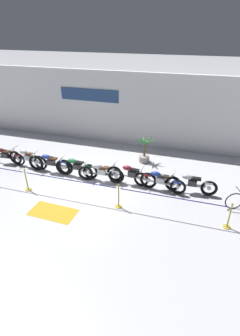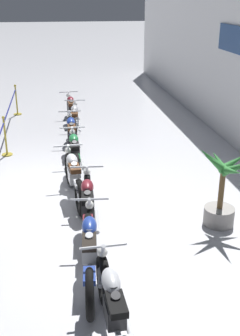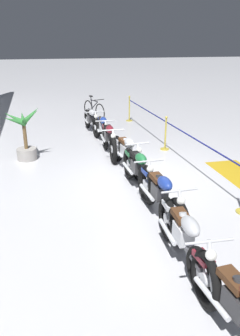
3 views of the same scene
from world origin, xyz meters
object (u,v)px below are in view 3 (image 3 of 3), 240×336
(motorcycle_silver_1, at_px, (184,239))
(potted_palm_left_of_row, at_px, (25,137))
(bicycle, at_px, (94,110))
(stanchion_far_left, at_px, (231,166))
(motorcycle_blue_2, at_px, (160,196))
(motorcycle_silver_4, at_px, (127,153))
(motorcycle_green_3, at_px, (138,170))
(stanchion_mid_right, at_px, (165,138))
(motorcycle_maroon_5, at_px, (109,138))
(motorcycle_blue_6, at_px, (103,128))
(floor_banner, at_px, (238,173))
(motorcycle_silver_7, at_px, (91,120))
(stanchion_far_right, at_px, (129,113))

(motorcycle_silver_1, height_order, potted_palm_left_of_row, potted_palm_left_of_row)
(bicycle, xyz_separation_m, stanchion_far_left, (-8.39, -1.38, 0.36))
(motorcycle_blue_2, xyz_separation_m, motorcycle_silver_4, (2.65, -0.09, -0.02))
(motorcycle_blue_2, distance_m, motorcycle_green_3, 1.38)
(potted_palm_left_of_row, height_order, stanchion_mid_right, potted_palm_left_of_row)
(motorcycle_maroon_5, distance_m, stanchion_mid_right, 1.79)
(motorcycle_blue_6, bearing_deg, motorcycle_green_3, 179.99)
(motorcycle_silver_1, relative_size, floor_banner, 1.26)
(motorcycle_blue_2, relative_size, motorcycle_blue_6, 1.03)
(bicycle, bearing_deg, motorcycle_silver_7, 167.49)
(motorcycle_silver_4, distance_m, stanchion_far_right, 5.68)
(motorcycle_green_3, relative_size, stanchion_mid_right, 2.06)
(motorcycle_maroon_5, distance_m, potted_palm_left_of_row, 2.39)
(stanchion_mid_right, relative_size, stanchion_far_right, 1.00)
(motorcycle_silver_1, relative_size, stanchion_mid_right, 2.19)
(motorcycle_silver_4, distance_m, stanchion_mid_right, 2.12)
(motorcycle_blue_2, height_order, motorcycle_silver_4, motorcycle_blue_2)
(motorcycle_silver_1, distance_m, stanchion_far_right, 9.67)
(motorcycle_blue_2, distance_m, stanchion_mid_right, 4.36)
(motorcycle_silver_4, relative_size, stanchion_far_right, 2.07)
(stanchion_far_left, xyz_separation_m, stanchion_far_right, (7.64, -0.00, -0.40))
(motorcycle_blue_2, xyz_separation_m, floor_banner, (1.69, -2.79, -0.48))
(potted_palm_left_of_row, bearing_deg, bicycle, -30.67)
(motorcycle_silver_7, xyz_separation_m, bicycle, (2.19, -0.49, -0.06))
(motorcycle_green_3, xyz_separation_m, motorcycle_silver_4, (1.26, -0.09, -0.01))
(stanchion_far_left, bearing_deg, bicycle, 9.33)
(motorcycle_blue_2, bearing_deg, bicycle, -2.11)
(stanchion_mid_right, height_order, stanchion_far_right, same)
(motorcycle_silver_1, bearing_deg, motorcycle_silver_7, -0.01)
(bicycle, xyz_separation_m, floor_banner, (-7.15, -2.47, -0.39))
(motorcycle_green_3, bearing_deg, stanchion_far_left, -118.62)
(stanchion_mid_right, bearing_deg, motorcycle_maroon_5, 89.34)
(motorcycle_blue_6, bearing_deg, motorcycle_silver_7, 6.95)
(motorcycle_blue_2, relative_size, motorcycle_silver_7, 1.08)
(motorcycle_silver_7, bearing_deg, motorcycle_silver_1, 179.99)
(motorcycle_silver_1, height_order, stanchion_far_left, stanchion_far_left)
(motorcycle_silver_4, bearing_deg, floor_banner, -109.52)
(motorcycle_maroon_5, relative_size, stanchion_mid_right, 2.26)
(motorcycle_silver_1, relative_size, stanchion_far_right, 2.19)
(motorcycle_silver_1, distance_m, motorcycle_maroon_5, 5.43)
(motorcycle_green_3, bearing_deg, potted_palm_left_of_row, 41.83)
(motorcycle_green_3, bearing_deg, motorcycle_maroon_5, 1.72)
(potted_palm_left_of_row, bearing_deg, motorcycle_silver_4, -120.24)
(motorcycle_silver_4, bearing_deg, bicycle, -2.19)
(bicycle, height_order, potted_palm_left_of_row, potted_palm_left_of_row)
(floor_banner, bearing_deg, motorcycle_silver_4, 72.59)
(motorcycle_silver_7, xyz_separation_m, stanchion_mid_right, (-2.63, -1.87, -0.10))
(motorcycle_blue_2, height_order, potted_palm_left_of_row, potted_palm_left_of_row)
(motorcycle_maroon_5, distance_m, bicycle, 4.82)
(stanchion_mid_right, height_order, floor_banner, stanchion_mid_right)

